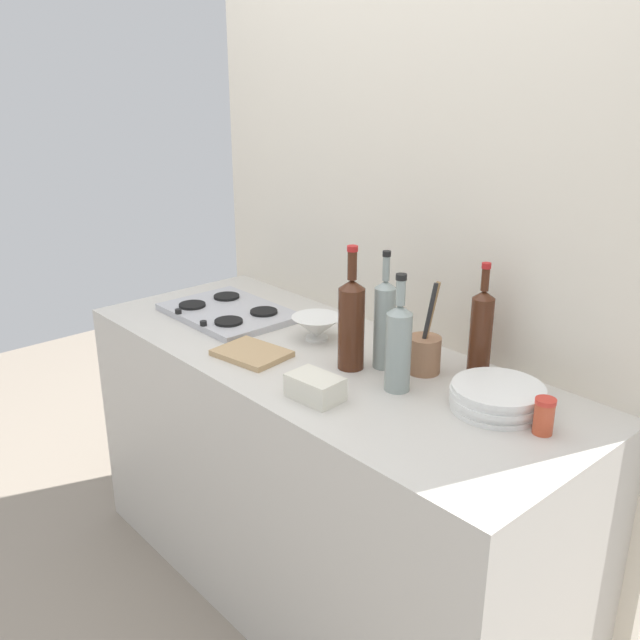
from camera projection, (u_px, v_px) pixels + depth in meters
name	position (u px, v px, depth m)	size (l,w,h in m)	color
ground_plane	(320.00, 585.00, 2.53)	(6.00, 6.00, 0.00)	gray
counter_block	(320.00, 477.00, 2.38)	(1.80, 0.70, 0.90)	beige
backsplash_panel	(403.00, 282.00, 2.40)	(1.90, 0.06, 2.13)	beige
stovetop_hob	(228.00, 312.00, 2.57)	(0.47, 0.34, 0.04)	#B2B2B7
plate_stack	(497.00, 397.00, 1.87)	(0.25, 0.25, 0.07)	white
wine_bottle_leftmost	(384.00, 322.00, 2.09)	(0.06, 0.06, 0.36)	gray
wine_bottle_mid_left	(351.00, 322.00, 2.09)	(0.08, 0.08, 0.38)	#472314
wine_bottle_mid_right	(399.00, 345.00, 1.95)	(0.07, 0.07, 0.34)	gray
wine_bottle_rightmost	(481.00, 331.00, 2.04)	(0.07, 0.07, 0.34)	#472314
mixing_bowl	(317.00, 327.00, 2.34)	(0.17, 0.17, 0.08)	white
butter_dish	(315.00, 387.00, 1.93)	(0.15, 0.10, 0.07)	silver
utensil_crock	(424.00, 352.00, 2.08)	(0.10, 0.10, 0.29)	#996B4C
condiment_jar_front	(544.00, 416.00, 1.74)	(0.05, 0.05, 0.09)	#C64C2D
cutting_board	(252.00, 353.00, 2.22)	(0.22, 0.17, 0.02)	tan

